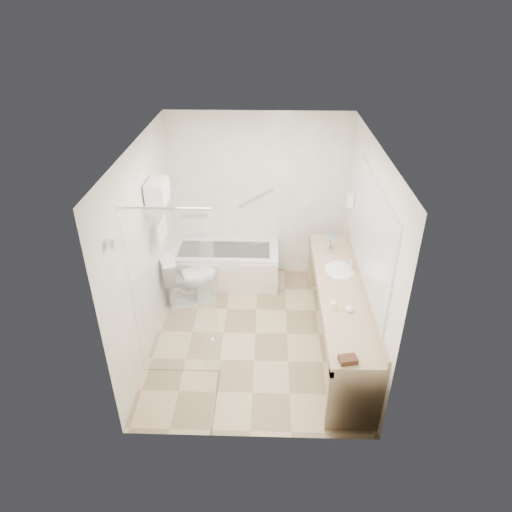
{
  "coord_description": "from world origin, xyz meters",
  "views": [
    {
      "loc": [
        0.15,
        -4.64,
        3.91
      ],
      "look_at": [
        0.0,
        0.3,
        1.0
      ],
      "focal_mm": 32.0,
      "sensor_mm": 36.0,
      "label": 1
    }
  ],
  "objects_px": {
    "vanity_counter": "(340,302)",
    "toilet": "(189,278)",
    "bathtub": "(225,265)",
    "water_bottle_left": "(329,247)",
    "amenity_basket": "(348,360)"
  },
  "relations": [
    {
      "from": "toilet",
      "to": "water_bottle_left",
      "type": "distance_m",
      "value": 1.99
    },
    {
      "from": "toilet",
      "to": "amenity_basket",
      "type": "distance_m",
      "value": 2.86
    },
    {
      "from": "bathtub",
      "to": "vanity_counter",
      "type": "bearing_deg",
      "value": -42.35
    },
    {
      "from": "bathtub",
      "to": "vanity_counter",
      "type": "xyz_separation_m",
      "value": [
        1.52,
        -1.39,
        0.36
      ]
    },
    {
      "from": "toilet",
      "to": "vanity_counter",
      "type": "bearing_deg",
      "value": -136.96
    },
    {
      "from": "vanity_counter",
      "to": "toilet",
      "type": "xyz_separation_m",
      "value": [
        -1.97,
        0.85,
        -0.25
      ]
    },
    {
      "from": "vanity_counter",
      "to": "bathtub",
      "type": "bearing_deg",
      "value": 137.65
    },
    {
      "from": "toilet",
      "to": "amenity_basket",
      "type": "bearing_deg",
      "value": -161.96
    },
    {
      "from": "vanity_counter",
      "to": "toilet",
      "type": "relative_size",
      "value": 3.41
    },
    {
      "from": "vanity_counter",
      "to": "toilet",
      "type": "distance_m",
      "value": 2.16
    },
    {
      "from": "toilet",
      "to": "water_bottle_left",
      "type": "height_order",
      "value": "water_bottle_left"
    },
    {
      "from": "toilet",
      "to": "water_bottle_left",
      "type": "relative_size",
      "value": 3.75
    },
    {
      "from": "bathtub",
      "to": "vanity_counter",
      "type": "distance_m",
      "value": 2.09
    },
    {
      "from": "amenity_basket",
      "to": "water_bottle_left",
      "type": "bearing_deg",
      "value": 88.81
    },
    {
      "from": "bathtub",
      "to": "toilet",
      "type": "xyz_separation_m",
      "value": [
        -0.45,
        -0.54,
        0.11
      ]
    }
  ]
}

